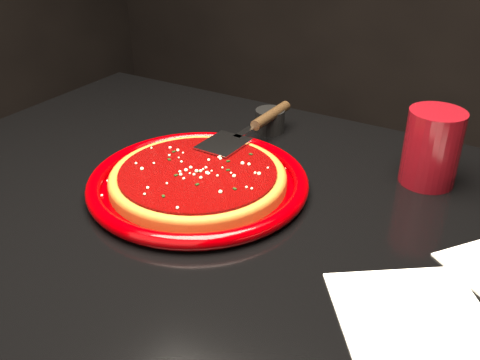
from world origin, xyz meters
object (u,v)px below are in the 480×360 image
Objects in this scene: plate at (198,182)px; ramekin at (270,121)px; pizza_server at (250,127)px; cup at (432,148)px.

ramekin reaches higher than plate.
cup reaches higher than pizza_server.
pizza_server is at bearing -172.58° from cup.
plate is at bearing -87.84° from ramekin.
ramekin is at bearing 92.16° from plate.
cup is at bearing -8.90° from ramekin.
ramekin is at bearing 171.10° from cup.
ramekin is at bearing 96.29° from pizza_server.
pizza_server is at bearing 91.03° from plate.
pizza_server is at bearing -85.69° from ramekin.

